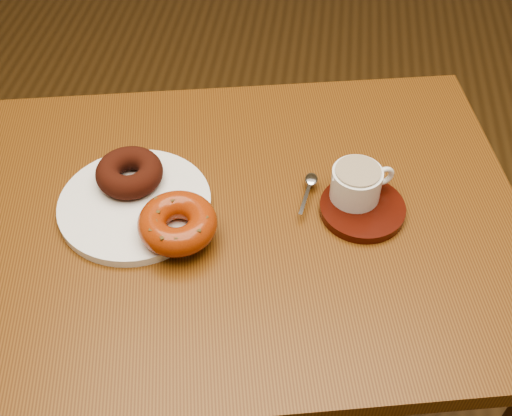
# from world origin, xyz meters

# --- Properties ---
(ground) EXTENTS (6.00, 6.00, 0.00)m
(ground) POSITION_xyz_m (0.00, 0.00, 0.00)
(ground) COLOR #523719
(ground) RESTS_ON ground
(cafe_table) EXTENTS (1.00, 0.83, 0.83)m
(cafe_table) POSITION_xyz_m (-0.24, -0.17, 0.70)
(cafe_table) COLOR brown
(cafe_table) RESTS_ON ground
(donut_plate) EXTENTS (0.34, 0.34, 0.01)m
(donut_plate) POSITION_xyz_m (-0.41, -0.17, 0.84)
(donut_plate) COLOR white
(donut_plate) RESTS_ON cafe_table
(donut_cinnamon) EXTENTS (0.12, 0.12, 0.04)m
(donut_cinnamon) POSITION_xyz_m (-0.43, -0.13, 0.86)
(donut_cinnamon) COLOR #39130B
(donut_cinnamon) RESTS_ON donut_plate
(donut_caramel) EXTENTS (0.14, 0.14, 0.04)m
(donut_caramel) POSITION_xyz_m (-0.33, -0.22, 0.87)
(donut_caramel) COLOR #973610
(donut_caramel) RESTS_ON donut_plate
(saucer) EXTENTS (0.14, 0.14, 0.01)m
(saucer) POSITION_xyz_m (-0.05, -0.14, 0.84)
(saucer) COLOR #370E07
(saucer) RESTS_ON cafe_table
(coffee_cup) EXTENTS (0.10, 0.08, 0.06)m
(coffee_cup) POSITION_xyz_m (-0.06, -0.11, 0.87)
(coffee_cup) COLOR white
(coffee_cup) RESTS_ON saucer
(teaspoon) EXTENTS (0.03, 0.09, 0.01)m
(teaspoon) POSITION_xyz_m (-0.14, -0.10, 0.85)
(teaspoon) COLOR silver
(teaspoon) RESTS_ON saucer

